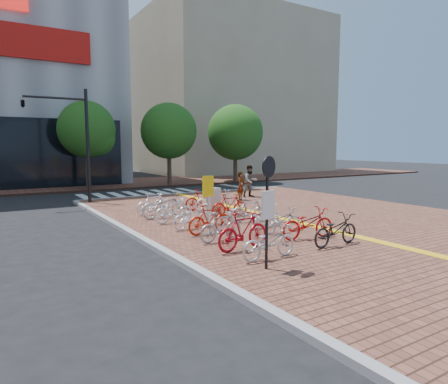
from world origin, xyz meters
TOP-DOWN VIEW (x-y plane):
  - ground at (0.00, 0.00)m, footprint 120.00×120.00m
  - kerb_west at (-4.00, -5.00)m, footprint 0.25×34.00m
  - kerb_north at (3.00, 12.00)m, footprint 14.00×0.25m
  - far_sidewalk at (0.00, 21.00)m, footprint 70.00×8.00m
  - building_beige at (18.00, 32.00)m, footprint 20.00×18.00m
  - crosswalk at (0.50, 14.00)m, footprint 7.50×4.00m
  - street_trees at (5.04, 17.45)m, footprint 16.20×4.60m
  - bike_0 at (-2.04, -2.43)m, footprint 1.73×0.66m
  - bike_1 at (-2.11, -1.34)m, footprint 1.86×0.73m
  - bike_2 at (-2.12, -0.15)m, footprint 1.59×0.57m
  - bike_3 at (-1.89, 0.94)m, footprint 1.68×0.53m
  - bike_4 at (-1.97, 2.05)m, footprint 1.74×0.85m
  - bike_5 at (-2.10, 3.35)m, footprint 1.63×0.54m
  - bike_6 at (-1.98, 4.56)m, footprint 2.02×0.78m
  - bike_7 at (-2.08, 5.49)m, footprint 1.60×0.58m
  - bike_8 at (0.49, -2.37)m, footprint 1.83×0.72m
  - bike_9 at (0.42, -1.27)m, footprint 1.95×0.89m
  - bike_10 at (0.31, -0.12)m, footprint 1.62×0.62m
  - bike_11 at (0.33, 0.88)m, footprint 1.68×0.87m
  - bike_12 at (0.47, 1.98)m, footprint 1.60×0.73m
  - bike_13 at (0.42, 3.36)m, footprint 1.65×0.62m
  - bike_14 at (0.48, 4.57)m, footprint 2.00×1.01m
  - bike_15 at (0.27, 5.47)m, footprint 1.64×0.66m
  - pedestrian_a at (3.68, 7.31)m, footprint 0.67×0.64m
  - pedestrian_b at (4.96, 8.26)m, footprint 0.92×0.73m
  - utility_box at (0.05, 4.06)m, footprint 0.58×0.46m
  - yellow_sign at (-1.05, 2.56)m, footprint 0.49×0.14m
  - notice_sign at (-2.63, -3.12)m, footprint 0.49×0.19m
  - traffic_light_pole at (-4.84, 10.82)m, footprint 3.12×1.20m

SIDE VIEW (x-z plane):
  - ground at x=0.00m, z-range 0.00..0.00m
  - crosswalk at x=0.50m, z-range 0.00..0.01m
  - far_sidewalk at x=0.00m, z-range 0.00..0.15m
  - kerb_west at x=-4.00m, z-range 0.00..0.15m
  - kerb_north at x=3.00m, z-range 0.00..0.15m
  - bike_11 at x=0.33m, z-range 0.15..0.99m
  - bike_10 at x=0.31m, z-range 0.15..0.99m
  - bike_4 at x=-1.97m, z-range 0.15..1.03m
  - bike_0 at x=-2.04m, z-range 0.15..1.05m
  - bike_12 at x=0.47m, z-range 0.15..1.08m
  - bike_2 at x=-2.12m, z-range 0.15..1.08m
  - bike_7 at x=-2.08m, z-range 0.15..1.09m
  - bike_8 at x=0.49m, z-range 0.15..1.10m
  - bike_15 at x=0.27m, z-range 0.15..1.11m
  - bike_5 at x=-2.10m, z-range 0.15..1.11m
  - bike_13 at x=0.42m, z-range 0.15..1.12m
  - bike_9 at x=0.42m, z-range 0.15..1.14m
  - bike_3 at x=-1.89m, z-range 0.15..1.15m
  - bike_14 at x=0.48m, z-range 0.15..1.16m
  - bike_6 at x=-1.98m, z-range 0.15..1.20m
  - bike_1 at x=-2.11m, z-range 0.15..1.24m
  - utility_box at x=0.05m, z-range 0.15..1.31m
  - pedestrian_a at x=3.68m, z-range 0.15..1.70m
  - pedestrian_b at x=4.96m, z-range 0.15..1.97m
  - yellow_sign at x=-1.05m, z-range 0.50..2.32m
  - notice_sign at x=-2.63m, z-range 0.50..3.21m
  - street_trees at x=5.04m, z-range 0.92..7.27m
  - traffic_light_pole at x=-4.84m, z-range 1.25..7.06m
  - building_beige at x=18.00m, z-range 0.00..18.00m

